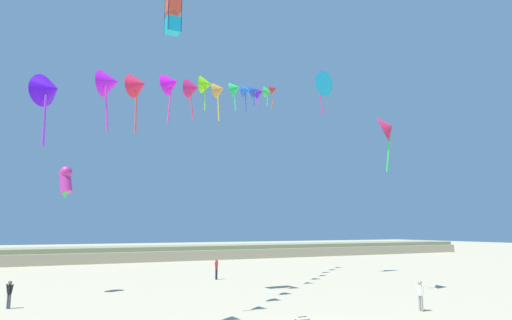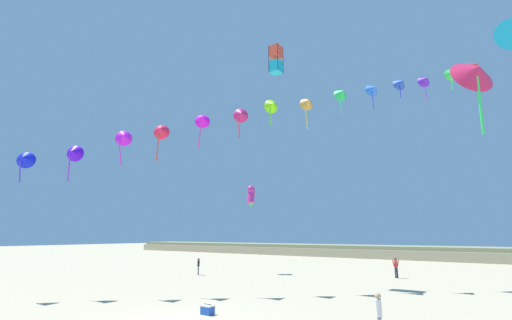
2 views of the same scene
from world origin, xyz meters
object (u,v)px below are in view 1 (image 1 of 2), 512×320
object	(u,v)px
person_near_left	(9,293)
large_kite_low_lead	(66,181)
large_kite_mid_trail	(321,84)
person_mid_center	(420,293)
large_kite_outer_drift	(173,16)
large_kite_high_solo	(388,128)
person_near_right	(216,268)

from	to	relation	value
person_near_left	large_kite_low_lead	distance (m)	8.45
person_near_left	large_kite_mid_trail	world-z (taller)	large_kite_mid_trail
person_mid_center	large_kite_outer_drift	xyz separation A→B (m)	(-10.75, 10.80, 18.00)
large_kite_mid_trail	large_kite_outer_drift	distance (m)	18.32
large_kite_mid_trail	large_kite_high_solo	distance (m)	13.75
large_kite_low_lead	large_kite_high_solo	distance (m)	22.78
person_mid_center	large_kite_low_lead	xyz separation A→B (m)	(-16.65, 15.16, 6.62)
large_kite_mid_trail	large_kite_low_lead	bearing A→B (deg)	-174.31
person_near_right	person_mid_center	distance (m)	19.36
large_kite_low_lead	large_kite_outer_drift	size ratio (longest dim) A/B	0.86
person_near_left	large_kite_high_solo	world-z (taller)	large_kite_high_solo
large_kite_high_solo	large_kite_low_lead	bearing A→B (deg)	155.57
person_near_right	large_kite_high_solo	world-z (taller)	large_kite_high_solo
person_near_left	large_kite_low_lead	bearing A→B (deg)	56.81
person_near_left	person_near_right	bearing A→B (deg)	27.61
large_kite_low_lead	large_kite_mid_trail	bearing A→B (deg)	5.69
large_kite_low_lead	large_kite_outer_drift	xyz separation A→B (m)	(5.90, -4.36, 11.37)
large_kite_high_solo	large_kite_outer_drift	world-z (taller)	large_kite_outer_drift
person_near_left	person_mid_center	size ratio (longest dim) A/B	0.94
large_kite_high_solo	person_mid_center	bearing A→B (deg)	-122.80
person_near_right	person_mid_center	size ratio (longest dim) A/B	1.06
person_near_right	person_mid_center	world-z (taller)	person_near_right
large_kite_mid_trail	large_kite_high_solo	bearing A→B (deg)	-102.31
person_near_left	large_kite_high_solo	xyz separation A→B (m)	(23.27, -4.95, 10.59)
large_kite_outer_drift	person_mid_center	bearing A→B (deg)	-45.13
person_near_right	large_kite_high_solo	xyz separation A→B (m)	(7.74, -13.08, 10.47)
large_kite_mid_trail	large_kite_high_solo	world-z (taller)	large_kite_mid_trail
person_near_left	large_kite_mid_trail	bearing A→B (deg)	14.39
person_near_left	large_kite_outer_drift	distance (m)	20.06
large_kite_mid_trail	large_kite_high_solo	size ratio (longest dim) A/B	1.07
person_near_right	person_mid_center	bearing A→B (deg)	-78.23
person_near_left	large_kite_outer_drift	bearing A→B (deg)	-0.19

